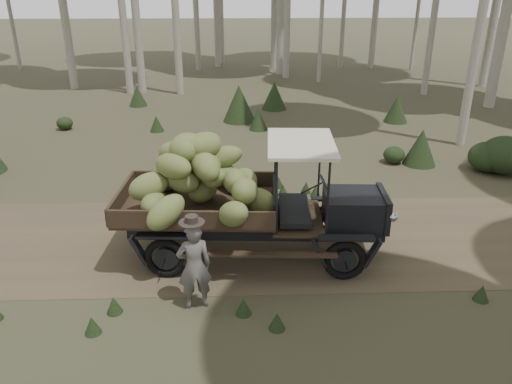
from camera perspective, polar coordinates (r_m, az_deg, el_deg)
ground at (r=10.74m, az=-11.65°, el=-5.60°), size 120.00×120.00×0.00m
dirt_track at (r=10.74m, az=-11.65°, el=-5.58°), size 70.00×4.00×0.01m
banana_truck at (r=9.42m, az=-3.87°, el=0.86°), size 5.29×2.84×2.56m
farmer at (r=8.28m, az=-7.08°, el=-8.28°), size 0.64×0.50×1.69m
undergrowth at (r=9.36m, az=-11.66°, el=-6.41°), size 20.97×24.91×1.39m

